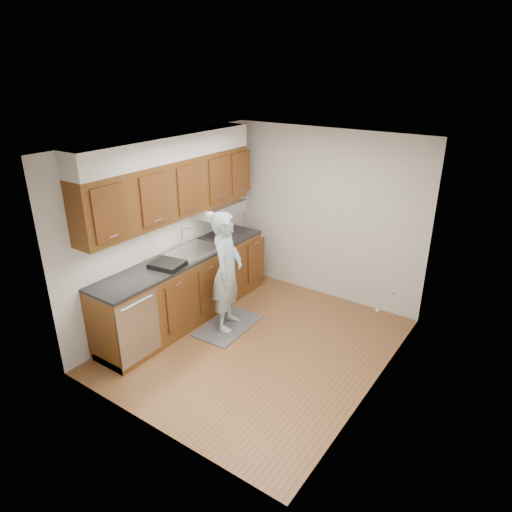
{
  "coord_description": "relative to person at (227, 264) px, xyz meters",
  "views": [
    {
      "loc": [
        2.77,
        -4.03,
        3.31
      ],
      "look_at": [
        -0.2,
        0.25,
        1.09
      ],
      "focal_mm": 32.0,
      "sensor_mm": 36.0,
      "label": 1
    }
  ],
  "objects": [
    {
      "name": "floor_mat",
      "position": [
        0.0,
        -0.0,
        -0.92
      ],
      "size": [
        0.59,
        0.96,
        0.02
      ],
      "primitive_type": "cube",
      "rotation": [
        0.0,
        0.0,
        0.04
      ],
      "color": "slate",
      "rests_on": "floor"
    },
    {
      "name": "closet_door",
      "position": [
        2.07,
        0.16,
        0.1
      ],
      "size": [
        0.02,
        1.22,
        2.05
      ],
      "primitive_type": "cube",
      "color": "silver",
      "rests_on": "wall_right"
    },
    {
      "name": "dish_rack",
      "position": [
        -0.54,
        -0.51,
        0.04
      ],
      "size": [
        0.44,
        0.39,
        0.06
      ],
      "primitive_type": "cube",
      "rotation": [
        0.0,
        0.0,
        0.17
      ],
      "color": "black",
      "rests_on": "counter"
    },
    {
      "name": "wall_back",
      "position": [
        0.58,
        1.61,
        0.32
      ],
      "size": [
        3.0,
        0.02,
        2.5
      ],
      "primitive_type": "cube",
      "color": "beige",
      "rests_on": "floor"
    },
    {
      "name": "ceiling",
      "position": [
        0.58,
        -0.14,
        1.57
      ],
      "size": [
        3.5,
        3.5,
        0.0
      ],
      "primitive_type": "plane",
      "rotation": [
        3.14,
        0.0,
        0.0
      ],
      "color": "white",
      "rests_on": "wall_left"
    },
    {
      "name": "person",
      "position": [
        0.0,
        0.0,
        0.0
      ],
      "size": [
        0.63,
        0.76,
        1.82
      ],
      "primitive_type": "imported",
      "rotation": [
        0.0,
        0.0,
        1.95
      ],
      "color": "#9DB8BF",
      "rests_on": "floor_mat"
    },
    {
      "name": "soap_bottle_a",
      "position": [
        -0.58,
        0.6,
        0.13
      ],
      "size": [
        0.13,
        0.13,
        0.25
      ],
      "primitive_type": "imported",
      "rotation": [
        0.0,
        0.0,
        0.59
      ],
      "color": "silver",
      "rests_on": "counter"
    },
    {
      "name": "steel_can",
      "position": [
        -0.42,
        0.53,
        0.07
      ],
      "size": [
        0.06,
        0.06,
        0.11
      ],
      "primitive_type": "cylinder",
      "rotation": [
        0.0,
        0.0,
        -0.02
      ],
      "color": "#A5A5AA",
      "rests_on": "counter"
    },
    {
      "name": "upper_cabinets",
      "position": [
        -0.75,
        -0.09,
        1.02
      ],
      "size": [
        0.47,
        2.8,
        1.21
      ],
      "color": "brown",
      "rests_on": "wall_left"
    },
    {
      "name": "soap_bottle_c",
      "position": [
        -0.64,
        0.81,
        0.1
      ],
      "size": [
        0.18,
        0.18,
        0.19
      ],
      "primitive_type": "imported",
      "rotation": [
        0.0,
        0.0,
        0.32
      ],
      "color": "silver",
      "rests_on": "counter"
    },
    {
      "name": "soda_can",
      "position": [
        -0.54,
        0.48,
        0.07
      ],
      "size": [
        0.08,
        0.08,
        0.12
      ],
      "primitive_type": "cylinder",
      "rotation": [
        0.0,
        0.0,
        0.22
      ],
      "color": "#A81C34",
      "rests_on": "counter"
    },
    {
      "name": "floor",
      "position": [
        0.58,
        -0.14,
        -0.93
      ],
      "size": [
        3.5,
        3.5,
        0.0
      ],
      "primitive_type": "plane",
      "color": "brown",
      "rests_on": "ground"
    },
    {
      "name": "counter",
      "position": [
        -0.62,
        -0.14,
        -0.44
      ],
      "size": [
        0.64,
        2.8,
        1.3
      ],
      "color": "brown",
      "rests_on": "floor"
    },
    {
      "name": "wall_left",
      "position": [
        -0.92,
        -0.14,
        0.32
      ],
      "size": [
        0.02,
        3.5,
        2.5
      ],
      "primitive_type": "cube",
      "color": "beige",
      "rests_on": "floor"
    },
    {
      "name": "wall_right",
      "position": [
        2.08,
        -0.14,
        0.32
      ],
      "size": [
        0.02,
        3.5,
        2.5
      ],
      "primitive_type": "cube",
      "color": "beige",
      "rests_on": "floor"
    },
    {
      "name": "soap_bottle_b",
      "position": [
        -0.65,
        0.66,
        0.11
      ],
      "size": [
        0.12,
        0.12,
        0.2
      ],
      "primitive_type": "imported",
      "rotation": [
        0.0,
        0.0,
        -0.34
      ],
      "color": "silver",
      "rests_on": "counter"
    }
  ]
}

